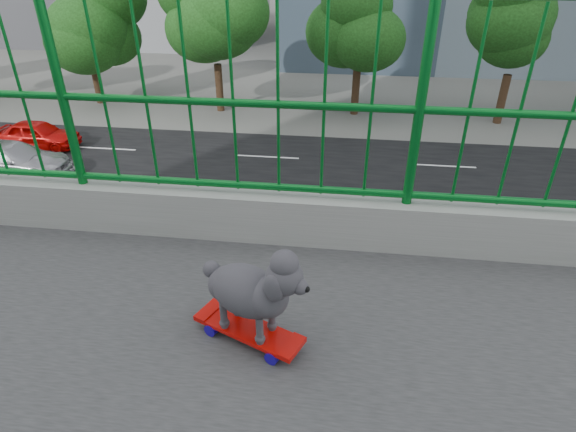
% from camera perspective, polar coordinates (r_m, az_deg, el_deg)
% --- Properties ---
extents(road, '(18.00, 90.00, 0.02)m').
position_cam_1_polar(road, '(16.86, -6.01, -0.69)').
color(road, black).
rests_on(road, ground).
extents(street_trees, '(5.30, 60.40, 7.26)m').
position_cam_1_polar(street_trees, '(27.48, 2.21, 21.98)').
color(street_trees, black).
rests_on(street_trees, ground).
extents(skateboard, '(0.35, 0.55, 0.07)m').
position_cam_1_polar(skateboard, '(2.22, -4.84, -13.79)').
color(skateboard, red).
rests_on(skateboard, footbridge).
extents(poodle, '(0.34, 0.50, 0.45)m').
position_cam_1_polar(poodle, '(2.04, -4.48, -8.88)').
color(poodle, '#312F34').
rests_on(poodle, skateboard).
extents(car_0, '(1.90, 4.73, 1.61)m').
position_cam_1_polar(car_0, '(10.78, 18.86, -18.31)').
color(car_0, '#A4A4A9').
rests_on(car_0, ground).
extents(car_1, '(1.51, 4.34, 1.43)m').
position_cam_1_polar(car_1, '(13.33, -8.10, -6.49)').
color(car_1, silver).
rests_on(car_1, ground).
extents(car_3, '(2.02, 4.97, 1.44)m').
position_cam_1_polar(car_3, '(23.16, -30.65, 5.91)').
color(car_3, '#A4A4A9').
rests_on(car_3, ground).
extents(car_4, '(1.58, 3.92, 1.34)m').
position_cam_1_polar(car_4, '(26.06, -28.27, 8.80)').
color(car_4, '#C30907').
rests_on(car_4, ground).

